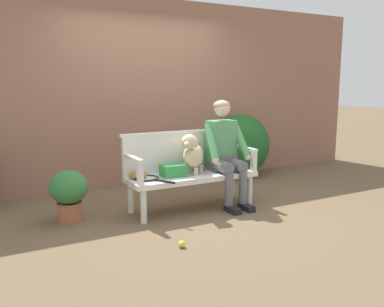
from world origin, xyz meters
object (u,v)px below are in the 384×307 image
object	(u,v)px
garden_bench	(192,179)
tennis_ball	(182,244)
dog_on_bench	(192,154)
potted_plant	(69,192)
tennis_racket	(148,178)
sports_bag	(173,170)
baseball_glove	(138,175)
person_seated	(224,149)

from	to	relation	value
garden_bench	tennis_ball	distance (m)	1.24
dog_on_bench	potted_plant	xyz separation A→B (m)	(-1.40, 0.24, -0.34)
dog_on_bench	tennis_racket	distance (m)	0.61
garden_bench	tennis_racket	bearing A→B (deg)	179.76
sports_bag	baseball_glove	bearing A→B (deg)	168.59
garden_bench	baseball_glove	xyz separation A→B (m)	(-0.66, 0.08, 0.10)
garden_bench	sports_bag	distance (m)	0.28
garden_bench	tennis_racket	size ratio (longest dim) A/B	2.74
sports_bag	potted_plant	size ratio (longest dim) A/B	0.49
garden_bench	potted_plant	world-z (taller)	potted_plant
person_seated	tennis_ball	xyz separation A→B (m)	(-1.10, -0.99, -0.67)
potted_plant	dog_on_bench	bearing A→B (deg)	-9.79
potted_plant	tennis_racket	bearing A→B (deg)	-15.45
tennis_ball	tennis_racket	bearing A→B (deg)	85.27
dog_on_bench	sports_bag	size ratio (longest dim) A/B	1.77
garden_bench	potted_plant	distance (m)	1.42
tennis_racket	sports_bag	size ratio (longest dim) A/B	2.05
garden_bench	baseball_glove	bearing A→B (deg)	173.28
person_seated	dog_on_bench	distance (m)	0.45
tennis_racket	baseball_glove	distance (m)	0.12
garden_bench	potted_plant	bearing A→B (deg)	170.54
garden_bench	tennis_ball	bearing A→B (deg)	-122.93
dog_on_bench	person_seated	bearing A→B (deg)	-0.81
dog_on_bench	potted_plant	size ratio (longest dim) A/B	0.86
sports_bag	tennis_ball	world-z (taller)	sports_bag
person_seated	sports_bag	bearing A→B (deg)	179.20
person_seated	tennis_ball	world-z (taller)	person_seated
tennis_ball	potted_plant	bearing A→B (deg)	121.38
baseball_glove	tennis_ball	world-z (taller)	baseball_glove
sports_bag	potted_plant	distance (m)	1.19
garden_bench	sports_bag	bearing A→B (deg)	-178.86
person_seated	tennis_racket	size ratio (longest dim) A/B	2.27
garden_bench	person_seated	distance (m)	0.56
dog_on_bench	sports_bag	bearing A→B (deg)	179.22
garden_bench	person_seated	world-z (taller)	person_seated
dog_on_bench	tennis_ball	xyz separation A→B (m)	(-0.65, -0.99, -0.65)
person_seated	dog_on_bench	bearing A→B (deg)	179.19
garden_bench	dog_on_bench	distance (m)	0.31
tennis_racket	dog_on_bench	bearing A→B (deg)	-1.08
tennis_racket	baseball_glove	bearing A→B (deg)	140.05
baseball_glove	potted_plant	world-z (taller)	potted_plant
sports_bag	dog_on_bench	bearing A→B (deg)	-0.78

